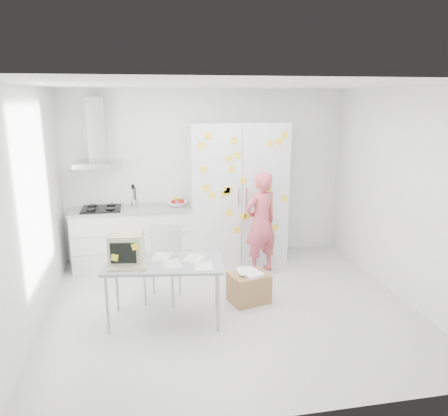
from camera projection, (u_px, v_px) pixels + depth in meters
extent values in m
cube|color=silver|center=(230.00, 308.00, 5.50)|extent=(4.50, 4.00, 0.02)
cube|color=white|center=(206.00, 175.00, 7.07)|extent=(4.50, 0.02, 2.70)
cube|color=white|center=(29.00, 212.00, 4.76)|extent=(0.02, 4.00, 2.70)
cube|color=white|center=(403.00, 195.00, 5.57)|extent=(0.02, 4.00, 2.70)
cube|color=white|center=(231.00, 85.00, 4.83)|extent=(4.50, 4.00, 0.02)
cube|color=white|center=(133.00, 238.00, 6.79)|extent=(1.80, 0.60, 0.88)
cube|color=gray|center=(133.00, 235.00, 6.47)|extent=(1.76, 0.01, 0.01)
cube|color=gray|center=(134.00, 253.00, 6.54)|extent=(1.76, 0.01, 0.01)
cube|color=#9E9E99|center=(132.00, 209.00, 6.68)|extent=(1.84, 0.63, 0.04)
cube|color=black|center=(101.00, 209.00, 6.59)|extent=(0.58, 0.50, 0.03)
cylinder|color=black|center=(91.00, 210.00, 6.45)|extent=(0.14, 0.14, 0.02)
cylinder|color=black|center=(110.00, 209.00, 6.50)|extent=(0.14, 0.14, 0.02)
cylinder|color=black|center=(92.00, 206.00, 6.67)|extent=(0.14, 0.14, 0.02)
cylinder|color=black|center=(111.00, 205.00, 6.72)|extent=(0.14, 0.14, 0.02)
cylinder|color=silver|center=(135.00, 203.00, 6.67)|extent=(0.10, 0.10, 0.14)
cylinder|color=black|center=(133.00, 197.00, 6.65)|extent=(0.01, 0.01, 0.30)
cylinder|color=black|center=(136.00, 197.00, 6.63)|extent=(0.01, 0.01, 0.30)
cylinder|color=black|center=(135.00, 197.00, 6.66)|extent=(0.01, 0.01, 0.30)
cube|color=black|center=(133.00, 187.00, 6.61)|extent=(0.05, 0.01, 0.07)
imported|color=white|center=(177.00, 204.00, 6.79)|extent=(0.31, 0.31, 0.08)
sphere|color=#B2140F|center=(173.00, 202.00, 6.79)|extent=(0.08, 0.08, 0.08)
sphere|color=#B2140F|center=(180.00, 203.00, 6.74)|extent=(0.08, 0.08, 0.08)
sphere|color=#B2140F|center=(182.00, 201.00, 6.84)|extent=(0.08, 0.08, 0.08)
cylinder|color=yellow|center=(176.00, 199.00, 6.79)|extent=(0.09, 0.17, 0.10)
cylinder|color=yellow|center=(178.00, 199.00, 6.79)|extent=(0.04, 0.17, 0.10)
cylinder|color=yellow|center=(179.00, 199.00, 6.80)|extent=(0.08, 0.17, 0.10)
cube|color=silver|center=(98.00, 164.00, 6.47)|extent=(0.70, 0.48, 0.07)
cube|color=silver|center=(97.00, 130.00, 6.47)|extent=(0.26, 0.24, 0.95)
cube|color=silver|center=(237.00, 193.00, 6.90)|extent=(1.50, 0.65, 2.20)
cube|color=slate|center=(242.00, 197.00, 6.59)|extent=(0.01, 0.01, 2.16)
cube|color=silver|center=(238.00, 198.00, 6.57)|extent=(0.02, 0.02, 0.30)
cube|color=silver|center=(246.00, 197.00, 6.59)|extent=(0.02, 0.02, 0.30)
cube|color=yellow|center=(270.00, 143.00, 6.47)|extent=(0.10, 0.00, 0.10)
cube|color=yellow|center=(279.00, 141.00, 6.49)|extent=(0.12, 0.00, 0.12)
cube|color=yellow|center=(284.00, 198.00, 6.72)|extent=(0.12, 0.00, 0.12)
cube|color=yellow|center=(227.00, 191.00, 6.52)|extent=(0.10, 0.00, 0.10)
cube|color=yellow|center=(243.00, 181.00, 6.53)|extent=(0.12, 0.00, 0.12)
cube|color=yellow|center=(266.00, 212.00, 6.72)|extent=(0.12, 0.00, 0.12)
cube|color=yellow|center=(229.00, 213.00, 6.61)|extent=(0.10, 0.00, 0.10)
cube|color=yellow|center=(234.00, 141.00, 6.36)|extent=(0.12, 0.00, 0.12)
cube|color=yellow|center=(248.00, 215.00, 6.68)|extent=(0.12, 0.00, 0.12)
cube|color=yellow|center=(268.00, 190.00, 6.64)|extent=(0.12, 0.00, 0.12)
cube|color=yellow|center=(260.00, 207.00, 6.68)|extent=(0.10, 0.00, 0.10)
cube|color=yellow|center=(228.00, 159.00, 6.41)|extent=(0.12, 0.00, 0.12)
cube|color=yellow|center=(212.00, 195.00, 6.49)|extent=(0.10, 0.00, 0.10)
cube|color=yellow|center=(206.00, 188.00, 6.45)|extent=(0.10, 0.00, 0.10)
cube|color=yellow|center=(201.00, 146.00, 6.28)|extent=(0.11, 0.00, 0.11)
cube|color=yellow|center=(237.00, 230.00, 6.70)|extent=(0.10, 0.00, 0.10)
cube|color=yellow|center=(229.00, 190.00, 6.52)|extent=(0.11, 0.00, 0.11)
cube|color=yellow|center=(275.00, 227.00, 6.81)|extent=(0.11, 0.00, 0.11)
cube|color=yellow|center=(285.00, 135.00, 6.48)|extent=(0.10, 0.00, 0.10)
cube|color=yellow|center=(231.00, 170.00, 6.45)|extent=(0.10, 0.00, 0.10)
cube|color=yellow|center=(224.00, 194.00, 6.52)|extent=(0.11, 0.00, 0.11)
cube|color=yellow|center=(253.00, 233.00, 6.76)|extent=(0.10, 0.00, 0.10)
cube|color=yellow|center=(208.00, 136.00, 6.27)|extent=(0.10, 0.00, 0.10)
cube|color=yellow|center=(204.00, 170.00, 6.38)|extent=(0.12, 0.00, 0.12)
cube|color=yellow|center=(261.00, 217.00, 6.72)|extent=(0.11, 0.00, 0.11)
cube|color=yellow|center=(237.00, 155.00, 6.42)|extent=(0.11, 0.00, 0.11)
cube|color=yellow|center=(259.00, 185.00, 6.59)|extent=(0.11, 0.00, 0.11)
cube|color=yellow|center=(243.00, 216.00, 6.67)|extent=(0.11, 0.00, 0.11)
imported|color=#CD4F5B|center=(261.00, 223.00, 6.45)|extent=(0.66, 0.55, 1.53)
cube|color=gray|center=(164.00, 264.00, 5.01)|extent=(1.42, 0.85, 0.03)
cylinder|color=#9F9EA3|center=(107.00, 305.00, 4.80)|extent=(0.04, 0.04, 0.69)
cylinder|color=#9F9EA3|center=(218.00, 303.00, 4.86)|extent=(0.04, 0.04, 0.69)
cylinder|color=#9F9EA3|center=(117.00, 284.00, 5.34)|extent=(0.04, 0.04, 0.69)
cylinder|color=#9F9EA3|center=(217.00, 282.00, 5.39)|extent=(0.04, 0.04, 0.69)
cube|color=#B1AF83|center=(126.00, 247.00, 5.01)|extent=(0.41, 0.43, 0.34)
cube|color=#B1AF83|center=(123.00, 253.00, 4.82)|extent=(0.34, 0.06, 0.31)
cube|color=black|center=(123.00, 253.00, 4.81)|extent=(0.28, 0.05, 0.24)
cube|color=yellow|center=(115.00, 258.00, 4.81)|extent=(0.09, 0.02, 0.09)
cube|color=yellow|center=(135.00, 247.00, 4.79)|extent=(0.09, 0.02, 0.09)
cube|color=#B1AF83|center=(128.00, 268.00, 4.82)|extent=(0.44, 0.20, 0.02)
cube|color=gray|center=(128.00, 267.00, 4.81)|extent=(0.39, 0.16, 0.01)
cube|color=silver|center=(172.00, 264.00, 4.96)|extent=(0.23, 0.30, 0.00)
cube|color=silver|center=(193.00, 258.00, 5.13)|extent=(0.31, 0.34, 0.00)
cube|color=silver|center=(204.00, 266.00, 4.88)|extent=(0.21, 0.29, 0.00)
cube|color=silver|center=(161.00, 257.00, 5.19)|extent=(0.27, 0.33, 0.00)
cube|color=#B7B7B4|center=(162.00, 266.00, 5.56)|extent=(0.56, 0.56, 0.04)
cube|color=#B7B7B4|center=(166.00, 242.00, 5.69)|extent=(0.41, 0.17, 0.48)
cylinder|color=#B2B2B7|center=(145.00, 289.00, 5.48)|extent=(0.04, 0.04, 0.45)
cylinder|color=#B2B2B7|center=(173.00, 291.00, 5.42)|extent=(0.04, 0.04, 0.45)
cylinder|color=#B2B2B7|center=(154.00, 278.00, 5.82)|extent=(0.04, 0.04, 0.45)
cylinder|color=#B2B2B7|center=(180.00, 279.00, 5.77)|extent=(0.04, 0.04, 0.45)
cube|color=#9B6F43|center=(249.00, 288.00, 5.60)|extent=(0.55, 0.49, 0.38)
cube|color=white|center=(251.00, 273.00, 5.55)|extent=(0.32, 0.37, 0.03)
cube|color=white|center=(246.00, 271.00, 5.57)|extent=(0.21, 0.29, 0.00)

